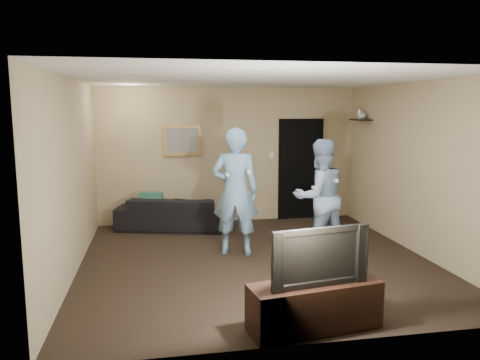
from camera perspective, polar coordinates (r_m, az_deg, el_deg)
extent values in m
plane|color=black|center=(6.95, 1.93, -9.75)|extent=(5.00, 5.00, 0.00)
cube|color=silver|center=(6.60, 2.04, 12.18)|extent=(5.00, 5.00, 0.04)
cube|color=tan|center=(9.09, -1.39, 3.03)|extent=(5.00, 0.04, 2.60)
cube|color=tan|center=(4.28, 9.16, -3.54)|extent=(5.00, 0.04, 2.60)
cube|color=tan|center=(6.59, -19.77, 0.35)|extent=(0.04, 5.00, 2.60)
cube|color=tan|center=(7.59, 20.77, 1.33)|extent=(0.04, 5.00, 2.60)
imported|color=black|center=(8.72, -8.04, -3.96)|extent=(2.18, 1.29, 0.60)
cube|color=#1C5549|center=(8.68, -10.79, -2.87)|extent=(0.45, 0.25, 0.43)
cube|color=olive|center=(8.95, -7.09, 4.80)|extent=(0.72, 0.05, 0.57)
cube|color=slate|center=(8.92, -7.08, 4.79)|extent=(0.62, 0.01, 0.47)
cube|color=black|center=(9.43, 7.38, 1.33)|extent=(0.90, 0.06, 2.00)
cube|color=silver|center=(9.24, 3.86, 3.10)|extent=(0.08, 0.02, 0.12)
cube|color=black|center=(9.08, 14.52, 7.11)|extent=(0.20, 0.60, 0.03)
imported|color=silver|center=(9.04, 14.64, 7.74)|extent=(0.17, 0.17, 0.17)
cylinder|color=silver|center=(9.15, 14.33, 7.79)|extent=(0.06, 0.06, 0.18)
cube|color=black|center=(4.89, 9.08, -14.90)|extent=(1.38, 0.63, 0.48)
imported|color=black|center=(4.70, 9.23, -8.95)|extent=(1.03, 0.29, 0.59)
imported|color=#77A5CE|center=(7.05, -0.58, -1.41)|extent=(0.80, 0.64, 1.92)
cube|color=white|center=(6.76, -1.60, 0.70)|extent=(0.04, 0.14, 0.04)
cube|color=white|center=(6.81, 1.06, 1.03)|extent=(0.05, 0.09, 0.05)
imported|color=#89A5C7|center=(7.18, 9.67, -2.04)|extent=(0.95, 0.79, 1.75)
cube|color=white|center=(6.89, 9.08, -0.94)|extent=(0.04, 0.14, 0.04)
cube|color=white|center=(6.99, 11.58, -0.04)|extent=(0.05, 0.09, 0.05)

